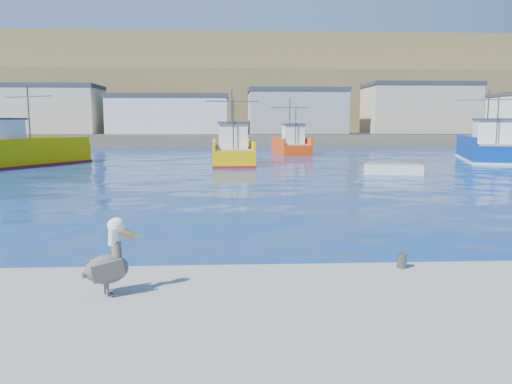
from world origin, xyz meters
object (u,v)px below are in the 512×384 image
(boat_orange, at_px, (291,145))
(pelican, at_px, (109,262))
(trawler_yellow_b, at_px, (232,152))
(trawler_blue, at_px, (488,149))
(skiff_mid, at_px, (393,170))
(trawler_yellow_a, at_px, (16,153))

(boat_orange, height_order, pelican, boat_orange)
(trawler_yellow_b, relative_size, trawler_blue, 0.77)
(skiff_mid, bearing_deg, pelican, -118.04)
(trawler_yellow_b, distance_m, trawler_blue, 23.48)
(trawler_yellow_b, height_order, pelican, trawler_yellow_b)
(trawler_blue, height_order, boat_orange, trawler_blue)
(trawler_yellow_b, bearing_deg, boat_orange, 62.45)
(skiff_mid, bearing_deg, boat_orange, 100.96)
(trawler_yellow_a, bearing_deg, trawler_yellow_b, 5.27)
(trawler_yellow_b, relative_size, skiff_mid, 2.44)
(trawler_blue, xyz_separation_m, boat_orange, (-16.84, 10.26, -0.05))
(trawler_yellow_a, xyz_separation_m, pelican, (14.98, -32.15, 0.00))
(trawler_yellow_b, height_order, trawler_blue, trawler_blue)
(boat_orange, relative_size, pelican, 6.18)
(trawler_yellow_b, height_order, boat_orange, trawler_yellow_b)
(trawler_blue, height_order, skiff_mid, trawler_blue)
(trawler_blue, bearing_deg, boat_orange, 148.63)
(trawler_blue, bearing_deg, trawler_yellow_b, -174.48)
(trawler_yellow_b, xyz_separation_m, boat_orange, (6.53, 12.52, 0.06))
(pelican, bearing_deg, trawler_yellow_a, 114.98)
(trawler_yellow_a, bearing_deg, skiff_mid, -15.37)
(trawler_yellow_b, distance_m, boat_orange, 14.12)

